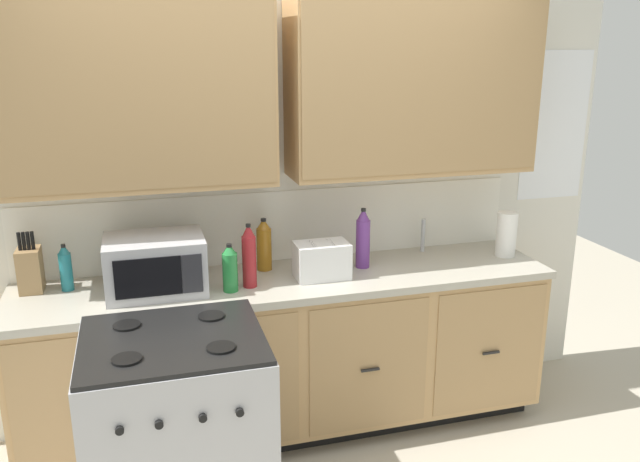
# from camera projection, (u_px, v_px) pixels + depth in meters

# --- Properties ---
(ground_plane) EXTENTS (8.00, 8.00, 0.00)m
(ground_plane) POSITION_uv_depth(u_px,v_px,m) (305.00, 459.00, 3.42)
(ground_plane) COLOR #B2A893
(wall_unit) EXTENTS (4.00, 0.40, 2.40)m
(wall_unit) POSITION_uv_depth(u_px,v_px,m) (279.00, 135.00, 3.42)
(wall_unit) COLOR silver
(wall_unit) RESTS_ON ground_plane
(counter_run) EXTENTS (2.83, 0.64, 0.91)m
(counter_run) POSITION_uv_depth(u_px,v_px,m) (291.00, 353.00, 3.57)
(counter_run) COLOR black
(counter_run) RESTS_ON ground_plane
(stove_range) EXTENTS (0.76, 0.68, 0.95)m
(stove_range) POSITION_uv_depth(u_px,v_px,m) (179.00, 436.00, 2.82)
(stove_range) COLOR #B7B7BC
(stove_range) RESTS_ON ground_plane
(microwave) EXTENTS (0.48, 0.37, 0.28)m
(microwave) POSITION_uv_depth(u_px,v_px,m) (155.00, 265.00, 3.21)
(microwave) COLOR #B7B7BC
(microwave) RESTS_ON counter_run
(toaster) EXTENTS (0.28, 0.18, 0.19)m
(toaster) POSITION_uv_depth(u_px,v_px,m) (322.00, 260.00, 3.42)
(toaster) COLOR white
(toaster) RESTS_ON counter_run
(knife_block) EXTENTS (0.11, 0.14, 0.31)m
(knife_block) POSITION_uv_depth(u_px,v_px,m) (30.00, 269.00, 3.22)
(knife_block) COLOR #9C794E
(knife_block) RESTS_ON counter_run
(sink_faucet) EXTENTS (0.02, 0.02, 0.20)m
(sink_faucet) POSITION_uv_depth(u_px,v_px,m) (423.00, 235.00, 3.84)
(sink_faucet) COLOR #B2B5BA
(sink_faucet) RESTS_ON counter_run
(paper_towel_roll) EXTENTS (0.12, 0.12, 0.26)m
(paper_towel_roll) POSITION_uv_depth(u_px,v_px,m) (506.00, 234.00, 3.76)
(paper_towel_roll) COLOR white
(paper_towel_roll) RESTS_ON counter_run
(bottle_green) EXTENTS (0.08, 0.08, 0.25)m
(bottle_green) POSITION_uv_depth(u_px,v_px,m) (230.00, 268.00, 3.22)
(bottle_green) COLOR #237A38
(bottle_green) RESTS_ON counter_run
(bottle_amber) EXTENTS (0.08, 0.08, 0.29)m
(bottle_amber) POSITION_uv_depth(u_px,v_px,m) (264.00, 245.00, 3.52)
(bottle_amber) COLOR #9E6619
(bottle_amber) RESTS_ON counter_run
(bottle_violet) EXTENTS (0.08, 0.08, 0.33)m
(bottle_violet) POSITION_uv_depth(u_px,v_px,m) (363.00, 239.00, 3.56)
(bottle_violet) COLOR #663384
(bottle_violet) RESTS_ON counter_run
(bottle_red) EXTENTS (0.07, 0.07, 0.33)m
(bottle_red) POSITION_uv_depth(u_px,v_px,m) (249.00, 256.00, 3.27)
(bottle_red) COLOR maroon
(bottle_red) RESTS_ON counter_run
(bottle_teal) EXTENTS (0.06, 0.06, 0.24)m
(bottle_teal) POSITION_uv_depth(u_px,v_px,m) (66.00, 268.00, 3.24)
(bottle_teal) COLOR #1E707A
(bottle_teal) RESTS_ON counter_run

